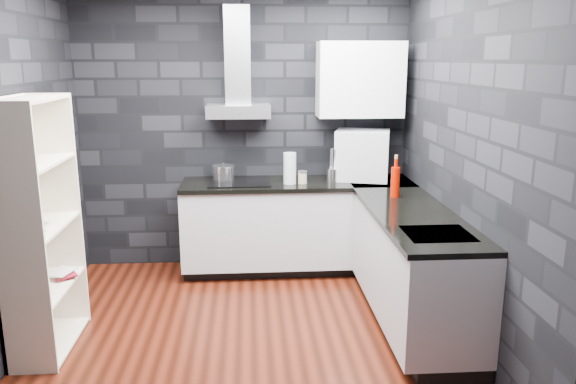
{
  "coord_description": "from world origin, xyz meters",
  "views": [
    {
      "loc": [
        0.04,
        -3.92,
        2.04
      ],
      "look_at": [
        0.35,
        0.45,
        1.0
      ],
      "focal_mm": 35.0,
      "sensor_mm": 36.0,
      "label": 1
    }
  ],
  "objects": [
    {
      "name": "wall_right",
      "position": [
        1.62,
        0.0,
        1.35
      ],
      "size": [
        0.05,
        3.2,
        2.7
      ],
      "primitive_type": "cube",
      "color": "black",
      "rests_on": "ground"
    },
    {
      "name": "hood_body",
      "position": [
        -0.05,
        1.43,
        1.56
      ],
      "size": [
        0.6,
        0.34,
        0.12
      ],
      "primitive_type": "cube",
      "color": "silver",
      "rests_on": "wall_back"
    },
    {
      "name": "counter_corner_top",
      "position": [
        1.3,
        1.3,
        0.88
      ],
      "size": [
        0.62,
        0.62,
        0.04
      ],
      "primitive_type": "cube",
      "color": "black",
      "rests_on": "counter_right_cab"
    },
    {
      "name": "glass_vase",
      "position": [
        0.42,
        1.21,
        1.05
      ],
      "size": [
        0.13,
        0.13,
        0.29
      ],
      "primitive_type": "cylinder",
      "rotation": [
        0.0,
        0.0,
        -0.06
      ],
      "color": "silver",
      "rests_on": "counter_back_top"
    },
    {
      "name": "book_red",
      "position": [
        -1.41,
        0.07,
        0.57
      ],
      "size": [
        0.14,
        0.1,
        0.21
      ],
      "primitive_type": "imported",
      "rotation": [
        0.0,
        0.0,
        0.57
      ],
      "color": "maroon",
      "rests_on": "bookshelf"
    },
    {
      "name": "wall_left",
      "position": [
        -1.62,
        0.0,
        1.35
      ],
      "size": [
        0.05,
        3.2,
        2.7
      ],
      "primitive_type": "cube",
      "color": "black",
      "rests_on": "ground"
    },
    {
      "name": "toekick_back",
      "position": [
        0.5,
        1.34,
        0.05
      ],
      "size": [
        2.18,
        0.5,
        0.1
      ],
      "primitive_type": "cube",
      "color": "black",
      "rests_on": "ground"
    },
    {
      "name": "utensil_crock",
      "position": [
        0.83,
        1.26,
        0.96
      ],
      "size": [
        0.1,
        0.1,
        0.13
      ],
      "primitive_type": "cylinder",
      "rotation": [
        0.0,
        0.0,
        0.08
      ],
      "color": "silver",
      "rests_on": "counter_back_top"
    },
    {
      "name": "red_bottle",
      "position": [
        1.27,
        0.63,
        1.03
      ],
      "size": [
        0.08,
        0.08,
        0.25
      ],
      "primitive_type": "cylinder",
      "rotation": [
        0.0,
        0.0,
        -0.12
      ],
      "color": "#9E1000",
      "rests_on": "counter_right_top"
    },
    {
      "name": "ground",
      "position": [
        0.0,
        0.0,
        0.0
      ],
      "size": [
        3.2,
        3.2,
        0.0
      ],
      "primitive_type": "plane",
      "color": "#47170B"
    },
    {
      "name": "counter_right_cab",
      "position": [
        1.3,
        0.1,
        0.48
      ],
      "size": [
        0.6,
        1.8,
        0.76
      ],
      "primitive_type": "cube",
      "color": "silver",
      "rests_on": "ground"
    },
    {
      "name": "fruit_bowl",
      "position": [
        -1.42,
        -0.22,
        0.94
      ],
      "size": [
        0.27,
        0.27,
        0.05
      ],
      "primitive_type": "imported",
      "rotation": [
        0.0,
        0.0,
        -0.34
      ],
      "color": "silver",
      "rests_on": "bookshelf"
    },
    {
      "name": "counter_back_top",
      "position": [
        0.5,
        1.29,
        0.88
      ],
      "size": [
        2.2,
        0.62,
        0.04
      ],
      "primitive_type": "cube",
      "color": "black",
      "rests_on": "counter_back_cab"
    },
    {
      "name": "wall_back",
      "position": [
        0.0,
        1.62,
        1.35
      ],
      "size": [
        3.2,
        0.05,
        2.7
      ],
      "primitive_type": "cube",
      "color": "black",
      "rests_on": "ground"
    },
    {
      "name": "pot",
      "position": [
        -0.21,
        1.39,
        0.97
      ],
      "size": [
        0.25,
        0.25,
        0.12
      ],
      "primitive_type": "cylinder",
      "rotation": [
        0.0,
        0.0,
        0.31
      ],
      "color": "silver",
      "rests_on": "cooktop"
    },
    {
      "name": "counter_back_cab",
      "position": [
        0.5,
        1.3,
        0.48
      ],
      "size": [
        2.2,
        0.6,
        0.76
      ],
      "primitive_type": "cube",
      "color": "silver",
      "rests_on": "ground"
    },
    {
      "name": "book_second",
      "position": [
        -1.43,
        0.12,
        0.59
      ],
      "size": [
        0.15,
        0.06,
        0.2
      ],
      "primitive_type": "imported",
      "rotation": [
        0.0,
        0.0,
        -0.29
      ],
      "color": "#B2B2B2",
      "rests_on": "bookshelf"
    },
    {
      "name": "appliance_garage",
      "position": [
        1.13,
        1.36,
        1.12
      ],
      "size": [
        0.59,
        0.51,
        0.5
      ],
      "primitive_type": "cube",
      "rotation": [
        0.0,
        0.0,
        -0.26
      ],
      "color": "silver",
      "rests_on": "counter_back_top"
    },
    {
      "name": "upper_cabinet",
      "position": [
        1.1,
        1.43,
        1.85
      ],
      "size": [
        0.8,
        0.35,
        0.7
      ],
      "primitive_type": "cube",
      "color": "white",
      "rests_on": "wall_back"
    },
    {
      "name": "cooktop",
      "position": [
        -0.05,
        1.3,
        0.91
      ],
      "size": [
        0.58,
        0.5,
        0.01
      ],
      "primitive_type": "cube",
      "color": "black",
      "rests_on": "counter_back_top"
    },
    {
      "name": "hood_chimney",
      "position": [
        -0.05,
        1.5,
        2.07
      ],
      "size": [
        0.24,
        0.2,
        0.9
      ],
      "primitive_type": "cube",
      "color": "silver",
      "rests_on": "hood_body"
    },
    {
      "name": "storage_jar",
      "position": [
        0.54,
        1.21,
        0.95
      ],
      "size": [
        0.1,
        0.1,
        0.1
      ],
      "primitive_type": "cylinder",
      "rotation": [
        0.0,
        0.0,
        -0.23
      ],
      "color": "tan",
      "rests_on": "counter_back_top"
    },
    {
      "name": "toekick_right",
      "position": [
        1.34,
        0.1,
        0.05
      ],
      "size": [
        0.5,
        1.78,
        0.1
      ],
      "primitive_type": "cube",
      "color": "black",
      "rests_on": "ground"
    },
    {
      "name": "counter_right_top",
      "position": [
        1.29,
        0.1,
        0.88
      ],
      "size": [
        0.62,
        1.8,
        0.04
      ],
      "primitive_type": "cube",
      "color": "black",
      "rests_on": "counter_right_cab"
    },
    {
      "name": "wall_front",
      "position": [
        0.0,
        -1.62,
        1.35
      ],
      "size": [
        3.2,
        0.05,
        2.7
      ],
      "primitive_type": "cube",
      "color": "black",
      "rests_on": "ground"
    },
    {
      "name": "sink_rim",
      "position": [
        1.3,
        -0.4,
        0.89
      ],
      "size": [
        0.44,
        0.4,
        0.01
      ],
      "primitive_type": "cube",
      "color": "silver",
      "rests_on": "counter_right_top"
    },
    {
      "name": "bookshelf",
      "position": [
        -1.42,
        -0.07,
        0.9
      ],
      "size": [
        0.44,
        0.84,
        1.8
      ],
      "primitive_type": "cube",
      "rotation": [
        0.0,
        0.0,
        -0.14
      ],
      "color": "#F0E3CA",
      "rests_on": "ground"
    }
  ]
}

